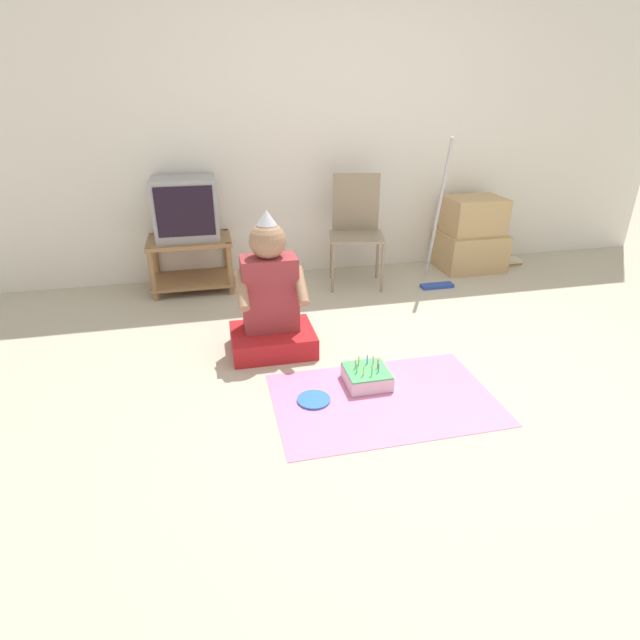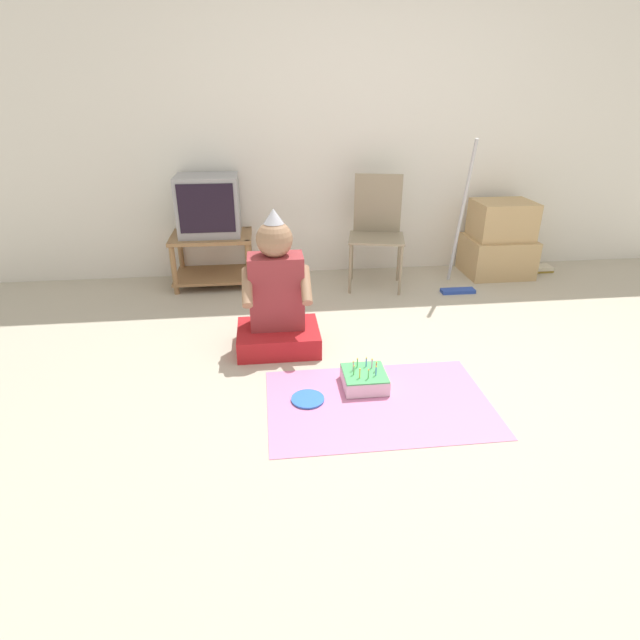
% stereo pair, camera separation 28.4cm
% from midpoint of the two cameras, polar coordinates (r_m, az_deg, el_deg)
% --- Properties ---
extents(ground_plane, '(16.00, 16.00, 0.00)m').
position_cam_midpoint_polar(ground_plane, '(2.89, 15.36, -8.50)').
color(ground_plane, '#BCB29E').
extents(wall_back, '(6.40, 0.06, 2.55)m').
position_cam_midpoint_polar(wall_back, '(4.52, 6.91, 21.36)').
color(wall_back, white).
rests_on(wall_back, ground_plane).
extents(tv_stand, '(0.67, 0.47, 0.44)m').
position_cam_midpoint_polar(tv_stand, '(4.34, -10.30, 7.31)').
color(tv_stand, '#997047').
rests_on(tv_stand, ground_plane).
extents(tv, '(0.49, 0.39, 0.48)m').
position_cam_midpoint_polar(tv, '(4.25, -10.72, 12.72)').
color(tv, '#99999E').
rests_on(tv, tv_stand).
extents(folding_chair, '(0.52, 0.47, 0.91)m').
position_cam_midpoint_polar(folding_chair, '(4.26, 8.46, 10.72)').
color(folding_chair, gray).
rests_on(folding_chair, ground_plane).
extents(cardboard_box_stack, '(0.57, 0.47, 0.66)m').
position_cam_midpoint_polar(cardboard_box_stack, '(4.83, 21.40, 8.36)').
color(cardboard_box_stack, tan).
rests_on(cardboard_box_stack, ground_plane).
extents(dust_mop, '(0.28, 0.30, 1.22)m').
position_cam_midpoint_polar(dust_mop, '(4.30, 17.54, 7.67)').
color(dust_mop, '#2D4CB2').
rests_on(dust_mop, ground_plane).
extents(book_pile, '(0.19, 0.14, 0.05)m').
position_cam_midpoint_polar(book_pile, '(5.14, 25.47, 5.30)').
color(book_pile, '#A88933').
rests_on(book_pile, ground_plane).
extents(person_seated, '(0.53, 0.41, 0.91)m').
position_cam_midpoint_polar(person_seated, '(3.17, -2.40, 2.09)').
color(person_seated, red).
rests_on(person_seated, ground_plane).
extents(party_cloth, '(1.20, 0.78, 0.01)m').
position_cam_midpoint_polar(party_cloth, '(2.77, 9.69, -9.39)').
color(party_cloth, pink).
rests_on(party_cloth, ground_plane).
extents(birthday_cake, '(0.24, 0.24, 0.15)m').
position_cam_midpoint_polar(birthday_cake, '(2.87, 7.94, -6.79)').
color(birthday_cake, silver).
rests_on(birthday_cake, party_cloth).
extents(paper_plate, '(0.18, 0.18, 0.01)m').
position_cam_midpoint_polar(paper_plate, '(2.75, 1.58, -9.09)').
color(paper_plate, blue).
rests_on(paper_plate, party_cloth).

